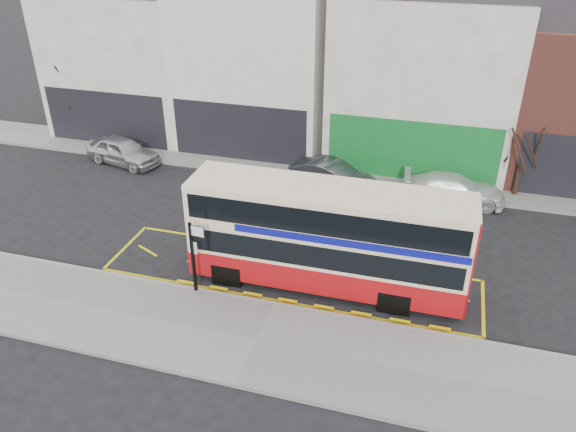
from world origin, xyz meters
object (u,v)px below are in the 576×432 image
(car_white, at_px, (454,189))
(street_tree_left, at_px, (70,72))
(car_grey, at_px, (332,176))
(double_decker_bus, at_px, (328,236))
(street_tree_right, at_px, (527,137))
(car_silver, at_px, (123,151))
(bus_stop_post, at_px, (194,251))

(car_white, xyz_separation_m, street_tree_left, (-21.62, 2.51, 3.19))
(car_grey, xyz_separation_m, street_tree_left, (-15.92, 2.73, 3.17))
(double_decker_bus, distance_m, street_tree_left, 20.37)
(car_white, bearing_deg, street_tree_right, -68.30)
(car_silver, distance_m, car_white, 17.10)
(double_decker_bus, xyz_separation_m, bus_stop_post, (-4.32, -1.85, -0.22))
(car_silver, xyz_separation_m, street_tree_right, (19.92, 1.72, 2.30))
(car_silver, bearing_deg, car_grey, -76.43)
(bus_stop_post, bearing_deg, double_decker_bus, 27.00)
(double_decker_bus, xyz_separation_m, street_tree_left, (-17.39, 10.46, 1.80))
(street_tree_left, bearing_deg, car_white, -6.63)
(bus_stop_post, distance_m, car_white, 13.06)
(double_decker_bus, xyz_separation_m, car_silver, (-12.86, 7.66, -1.34))
(street_tree_right, bearing_deg, street_tree_left, 177.47)
(double_decker_bus, bearing_deg, street_tree_left, 148.49)
(car_white, bearing_deg, car_grey, 86.94)
(car_white, relative_size, street_tree_right, 1.04)
(car_grey, bearing_deg, car_silver, 106.89)
(double_decker_bus, distance_m, car_white, 9.11)
(double_decker_bus, height_order, car_silver, double_decker_bus)
(car_silver, distance_m, street_tree_left, 6.18)
(bus_stop_post, distance_m, street_tree_left, 18.07)
(double_decker_bus, xyz_separation_m, street_tree_right, (7.05, 9.38, 0.96))
(double_decker_bus, bearing_deg, car_white, 61.47)
(double_decker_bus, height_order, car_grey, double_decker_bus)
(car_silver, bearing_deg, double_decker_bus, -107.57)
(bus_stop_post, xyz_separation_m, car_silver, (-8.54, 9.51, -1.12))
(car_grey, bearing_deg, street_tree_left, 96.80)
(double_decker_bus, bearing_deg, car_silver, 148.74)
(bus_stop_post, distance_m, car_grey, 10.06)
(bus_stop_post, bearing_deg, street_tree_left, 140.49)
(street_tree_left, xyz_separation_m, street_tree_right, (24.44, -1.08, -0.84))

